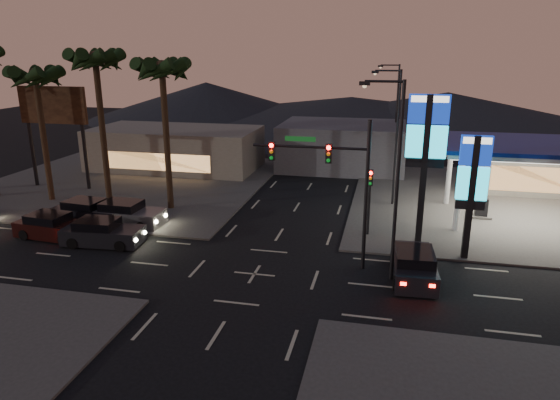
% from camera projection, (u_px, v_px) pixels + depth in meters
% --- Properties ---
extents(ground, '(140.00, 140.00, 0.00)m').
position_uv_depth(ground, '(254.00, 274.00, 26.18)').
color(ground, black).
rests_on(ground, ground).
extents(corner_lot_ne, '(24.00, 24.00, 0.12)m').
position_uv_depth(corner_lot_ne, '(514.00, 204.00, 37.81)').
color(corner_lot_ne, '#47443F').
rests_on(corner_lot_ne, ground).
extents(corner_lot_nw, '(24.00, 24.00, 0.12)m').
position_uv_depth(corner_lot_nw, '(129.00, 181.00, 44.44)').
color(corner_lot_nw, '#47443F').
rests_on(corner_lot_nw, ground).
extents(gas_station, '(12.20, 8.20, 5.47)m').
position_uv_depth(gas_station, '(537.00, 149.00, 32.62)').
color(gas_station, silver).
rests_on(gas_station, ground).
extents(convenience_store, '(10.00, 6.00, 4.00)m').
position_uv_depth(convenience_store, '(529.00, 166.00, 41.51)').
color(convenience_store, '#726B5B').
rests_on(convenience_store, ground).
extents(pylon_sign_tall, '(2.20, 0.35, 9.00)m').
position_uv_depth(pylon_sign_tall, '(426.00, 142.00, 27.72)').
color(pylon_sign_tall, black).
rests_on(pylon_sign_tall, ground).
extents(pylon_sign_short, '(1.60, 0.35, 7.00)m').
position_uv_depth(pylon_sign_short, '(473.00, 179.00, 26.77)').
color(pylon_sign_short, black).
rests_on(pylon_sign_short, ground).
extents(traffic_signal_mast, '(6.10, 0.39, 8.00)m').
position_uv_depth(traffic_signal_mast, '(333.00, 172.00, 25.76)').
color(traffic_signal_mast, black).
rests_on(traffic_signal_mast, ground).
extents(pedestal_signal, '(0.32, 0.39, 4.30)m').
position_uv_depth(pedestal_signal, '(370.00, 192.00, 30.73)').
color(pedestal_signal, black).
rests_on(pedestal_signal, ground).
extents(streetlight_near, '(2.14, 0.25, 10.00)m').
position_uv_depth(streetlight_near, '(394.00, 170.00, 24.07)').
color(streetlight_near, black).
rests_on(streetlight_near, ground).
extents(streetlight_mid, '(2.14, 0.25, 10.00)m').
position_uv_depth(streetlight_mid, '(394.00, 130.00, 36.22)').
color(streetlight_mid, black).
rests_on(streetlight_mid, ground).
extents(streetlight_far, '(2.14, 0.25, 10.00)m').
position_uv_depth(streetlight_far, '(395.00, 109.00, 49.31)').
color(streetlight_far, black).
rests_on(streetlight_far, ground).
extents(palm_a, '(4.41, 4.41, 10.86)m').
position_uv_depth(palm_a, '(163.00, 78.00, 34.22)').
color(palm_a, black).
rests_on(palm_a, ground).
extents(palm_b, '(4.41, 4.41, 11.46)m').
position_uv_depth(palm_b, '(96.00, 70.00, 35.10)').
color(palm_b, black).
rests_on(palm_b, ground).
extents(palm_c, '(4.41, 4.41, 10.26)m').
position_uv_depth(palm_c, '(36.00, 84.00, 36.45)').
color(palm_c, black).
rests_on(palm_c, ground).
extents(billboard, '(6.00, 0.30, 8.50)m').
position_uv_depth(billboard, '(54.00, 113.00, 40.76)').
color(billboard, black).
rests_on(billboard, ground).
extents(building_far_west, '(16.00, 8.00, 4.00)m').
position_uv_depth(building_far_west, '(176.00, 149.00, 49.08)').
color(building_far_west, '#726B5B').
rests_on(building_far_west, ground).
extents(building_far_mid, '(12.00, 9.00, 4.40)m').
position_uv_depth(building_far_mid, '(343.00, 146.00, 49.44)').
color(building_far_mid, '#4C4C51').
rests_on(building_far_mid, ground).
extents(hill_left, '(40.00, 40.00, 6.00)m').
position_uv_depth(hill_left, '(207.00, 100.00, 86.60)').
color(hill_left, black).
rests_on(hill_left, ground).
extents(hill_right, '(50.00, 50.00, 5.00)m').
position_uv_depth(hill_right, '(447.00, 108.00, 78.45)').
color(hill_right, black).
rests_on(hill_right, ground).
extents(hill_center, '(60.00, 60.00, 4.00)m').
position_uv_depth(hill_center, '(351.00, 109.00, 81.70)').
color(hill_center, black).
rests_on(hill_center, ground).
extents(car_lane_a_front, '(4.94, 2.32, 1.57)m').
position_uv_depth(car_lane_a_front, '(102.00, 233.00, 30.01)').
color(car_lane_a_front, black).
rests_on(car_lane_a_front, ground).
extents(car_lane_a_mid, '(4.88, 2.36, 1.55)m').
position_uv_depth(car_lane_a_mid, '(52.00, 227.00, 31.12)').
color(car_lane_a_mid, black).
rests_on(car_lane_a_mid, ground).
extents(car_lane_b_front, '(5.13, 2.28, 1.65)m').
position_uv_depth(car_lane_b_front, '(126.00, 214.00, 33.28)').
color(car_lane_b_front, slate).
rests_on(car_lane_b_front, ground).
extents(car_lane_b_mid, '(5.09, 2.49, 1.61)m').
position_uv_depth(car_lane_b_mid, '(88.00, 212.00, 33.74)').
color(car_lane_b_mid, black).
rests_on(car_lane_b_mid, ground).
extents(suv_station, '(2.31, 4.95, 1.62)m').
position_uv_depth(suv_station, '(413.00, 265.00, 25.50)').
color(suv_station, black).
rests_on(suv_station, ground).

